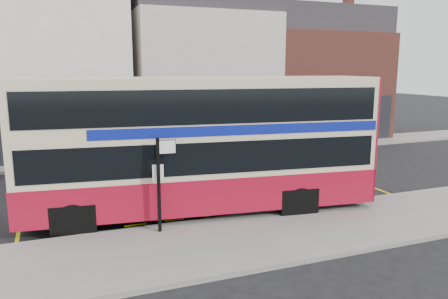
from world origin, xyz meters
name	(u,v)px	position (x,y,z in m)	size (l,w,h in m)	color
ground	(234,215)	(0.00, 0.00, 0.00)	(120.00, 120.00, 0.00)	black
pavement	(263,236)	(0.00, -2.30, 0.07)	(40.00, 4.00, 0.15)	gray
kerb	(239,216)	(0.00, -0.38, 0.07)	(40.00, 0.15, 0.15)	gray
far_pavement	(162,156)	(0.00, 11.00, 0.07)	(50.00, 3.00, 0.15)	gray
road_markings	(218,202)	(0.00, 1.60, 0.01)	(14.00, 3.40, 0.01)	yellow
terrace_left	(55,64)	(-5.50, 14.99, 5.32)	(8.00, 8.01, 11.80)	white
terrace_green_shop	(197,68)	(3.50, 14.99, 5.07)	(9.00, 8.01, 11.30)	beige
terrace_right	(312,75)	(12.50, 14.99, 4.57)	(9.00, 8.01, 10.30)	brown
double_decker_bus	(203,144)	(-0.96, 0.60, 2.53)	(12.30, 4.21, 4.82)	beige
bus_stop_post	(160,176)	(-2.82, -0.92, 1.91)	(0.73, 0.13, 2.93)	black
car_grey	(133,154)	(-2.10, 8.48, 0.77)	(1.62, 4.65, 1.53)	#3C3F44
car_white	(273,146)	(6.00, 8.58, 0.65)	(1.81, 4.46, 1.29)	silver
street_tree_right	(217,97)	(3.57, 11.38, 3.35)	(2.28, 2.28, 4.91)	black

